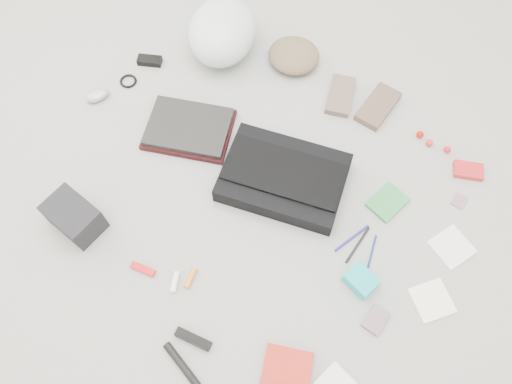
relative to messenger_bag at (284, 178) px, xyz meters
The scene contains 31 objects.
ground_plane 0.13m from the messenger_bag, 114.90° to the right, with size 4.00×4.00×0.00m, color gray.
messenger_bag is the anchor object (origin of this frame).
bag_flap 0.04m from the messenger_bag, 90.00° to the right, with size 0.42×0.19×0.01m, color black.
laptop_sleeve 0.43m from the messenger_bag, behind, with size 0.33×0.24×0.02m, color black.
laptop 0.42m from the messenger_bag, behind, with size 0.31×0.22×0.02m, color black.
bike_helmet 0.69m from the messenger_bag, 142.62° to the left, with size 0.28×0.34×0.21m, color silver.
beanie 0.58m from the messenger_bag, 116.40° to the left, with size 0.21×0.20×0.07m, color brown.
mitten_left 0.45m from the messenger_bag, 90.27° to the left, with size 0.09×0.19×0.03m, color brown.
mitten_right 0.51m from the messenger_bag, 72.89° to the left, with size 0.10×0.20×0.03m, color brown.
power_brick 0.79m from the messenger_bag, 165.97° to the left, with size 0.10×0.05×0.03m, color black.
cable_coil 0.78m from the messenger_bag, behind, with size 0.07×0.07×0.01m, color black.
mouse 0.83m from the messenger_bag, behind, with size 0.06×0.10×0.04m, color #928FA2.
camera_bag 0.75m from the messenger_bag, 135.12° to the right, with size 0.18×0.13×0.12m, color black.
multitool 0.59m from the messenger_bag, 113.18° to the right, with size 0.09×0.02×0.01m, color red.
toiletry_tube_white 0.53m from the messenger_bag, 102.21° to the right, with size 0.02×0.02×0.07m, color white.
toiletry_tube_orange 0.49m from the messenger_bag, 99.07° to the right, with size 0.02×0.02×0.07m, color orange.
u_lock 0.64m from the messenger_bag, 85.77° to the right, with size 0.12×0.03×0.02m, color black.
bike_pump 0.75m from the messenger_bag, 81.43° to the right, with size 0.02×0.02×0.27m, color black.
notepad 0.39m from the messenger_bag, 19.25° to the left, with size 0.10×0.13×0.02m, color #327B3F.
pen_blue 0.33m from the messenger_bag, 11.48° to the right, with size 0.01×0.01×0.16m, color navy.
pen_black 0.36m from the messenger_bag, 12.39° to the right, with size 0.01×0.01×0.16m, color black.
pen_navy 0.41m from the messenger_bag, 10.06° to the right, with size 0.01×0.01×0.13m, color navy.
accordion_wallet 0.45m from the messenger_bag, 24.86° to the right, with size 0.10×0.08×0.05m, color #11B7BC.
card_deck 0.58m from the messenger_bag, 28.39° to the right, with size 0.06×0.09×0.02m, color gray.
napkin_top 0.63m from the messenger_bag, ahead, with size 0.12×0.12×0.01m, color white.
napkin_bottom 0.65m from the messenger_bag, 10.49° to the right, with size 0.12×0.12×0.01m, color white.
lollipop_a 0.57m from the messenger_bag, 52.70° to the left, with size 0.03×0.03×0.03m, color #B70F01.
lollipop_b 0.59m from the messenger_bag, 48.24° to the left, with size 0.03×0.03×0.03m, color red.
lollipop_c 0.64m from the messenger_bag, 44.09° to the left, with size 0.03×0.03×0.03m, color red.
altoids_tin 0.69m from the messenger_bag, 35.65° to the left, with size 0.11×0.07×0.02m, color red.
stamp_sheet 0.64m from the messenger_bag, 25.03° to the left, with size 0.05×0.06×0.00m, color gray.
Camera 1 is at (0.42, -0.67, 1.64)m, focal length 35.00 mm.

